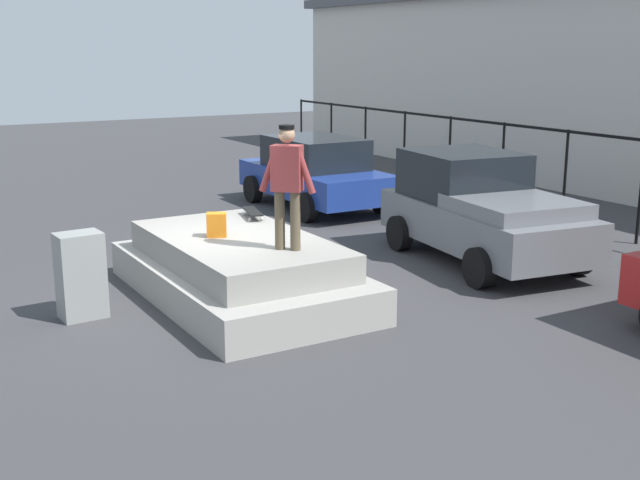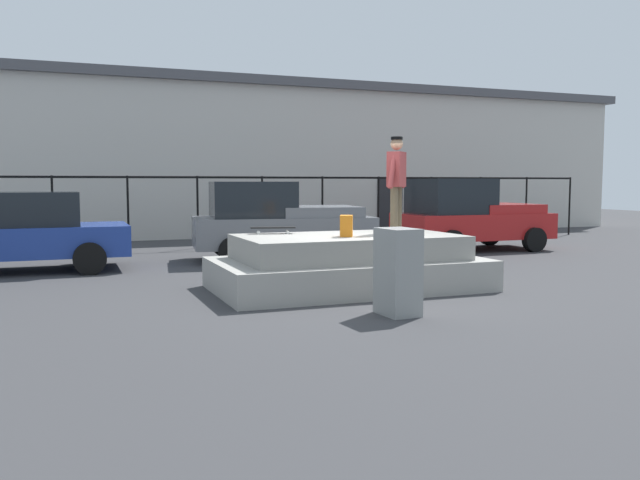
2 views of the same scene
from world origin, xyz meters
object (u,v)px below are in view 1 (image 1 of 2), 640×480
(car_blue_sedan_near, at_px, (315,172))
(skateboard, at_px, (252,212))
(car_grey_pickup_mid, at_px, (480,209))
(skateboarder, at_px, (287,179))
(utility_box, at_px, (81,276))
(backpack, at_px, (217,225))

(car_blue_sedan_near, bearing_deg, skateboard, -40.70)
(car_blue_sedan_near, bearing_deg, car_grey_pickup_mid, 0.91)
(skateboarder, height_order, skateboard, skateboarder)
(car_grey_pickup_mid, xyz_separation_m, utility_box, (-0.43, -6.75, -0.31))
(skateboard, distance_m, car_grey_pickup_mid, 3.95)
(backpack, distance_m, utility_box, 2.04)
(car_grey_pickup_mid, bearing_deg, utility_box, -93.62)
(skateboarder, distance_m, utility_box, 3.11)
(skateboard, bearing_deg, car_blue_sedan_near, 139.30)
(skateboarder, relative_size, backpack, 4.80)
(skateboarder, height_order, backpack, skateboarder)
(skateboarder, distance_m, backpack, 1.53)
(car_grey_pickup_mid, bearing_deg, backpack, -93.95)
(skateboarder, relative_size, car_blue_sedan_near, 0.40)
(backpack, xyz_separation_m, utility_box, (-0.10, -1.97, -0.50))
(backpack, xyz_separation_m, car_blue_sedan_near, (-5.19, 4.69, -0.27))
(skateboarder, height_order, utility_box, skateboarder)
(skateboard, relative_size, car_blue_sedan_near, 0.19)
(backpack, height_order, utility_box, backpack)
(utility_box, bearing_deg, skateboarder, 59.04)
(skateboard, bearing_deg, car_grey_pickup_mid, 71.19)
(skateboard, xyz_separation_m, car_grey_pickup_mid, (1.27, 3.74, -0.11))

